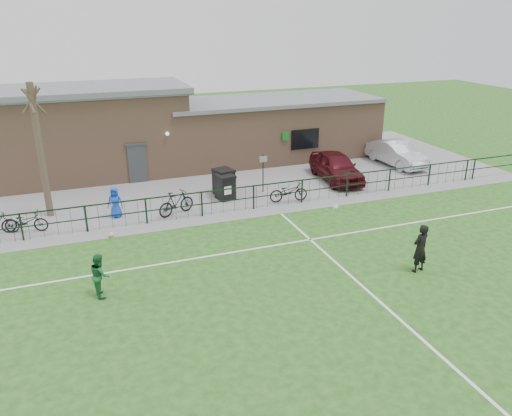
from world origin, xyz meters
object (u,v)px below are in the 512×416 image
object	(u,v)px
wheelie_bin_right	(225,188)
sign_post	(263,173)
car_silver	(396,153)
outfield_player	(100,275)
car_maroon	(336,167)
ball_ground	(111,235)
bicycle_d	(176,203)
spectator_child	(115,202)
bicycle_c	(26,222)
bicycle_e	(289,192)
wheelie_bin_left	(224,183)
bare_tree	(41,152)

from	to	relation	value
wheelie_bin_right	sign_post	xyz separation A→B (m)	(2.13, 0.31, 0.42)
car_silver	outfield_player	world-z (taller)	outfield_player
car_maroon	sign_post	bearing A→B (deg)	-169.03
wheelie_bin_right	ball_ground	world-z (taller)	wheelie_bin_right
bicycle_d	spectator_child	bearing A→B (deg)	53.11
ball_ground	wheelie_bin_right	bearing A→B (deg)	25.26
car_silver	bicycle_c	distance (m)	20.77
bicycle_e	ball_ground	world-z (taller)	bicycle_e
sign_post	bicycle_e	distance (m)	1.94
sign_post	car_maroon	world-z (taller)	sign_post
wheelie_bin_right	outfield_player	size ratio (longest dim) A/B	0.79
bicycle_c	spectator_child	size ratio (longest dim) A/B	1.24
spectator_child	car_maroon	bearing A→B (deg)	26.59
bicycle_d	spectator_child	world-z (taller)	spectator_child
wheelie_bin_left	bicycle_c	bearing A→B (deg)	174.18
sign_post	bicycle_c	size ratio (longest dim) A/B	1.14
bare_tree	car_silver	bearing A→B (deg)	4.10
car_maroon	ball_ground	size ratio (longest dim) A/B	19.07
bare_tree	outfield_player	world-z (taller)	bare_tree
wheelie_bin_right	outfield_player	distance (m)	9.77
wheelie_bin_right	ball_ground	bearing A→B (deg)	-165.39
bicycle_d	bicycle_e	size ratio (longest dim) A/B	0.99
bare_tree	sign_post	bearing A→B (deg)	-2.10
wheelie_bin_left	bicycle_c	distance (m)	9.31
car_silver	wheelie_bin_right	bearing A→B (deg)	-174.09
outfield_player	wheelie_bin_right	bearing A→B (deg)	-47.38
bicycle_c	outfield_player	bearing A→B (deg)	-145.79
car_maroon	bicycle_c	world-z (taller)	car_maroon
ball_ground	outfield_player	bearing A→B (deg)	-98.74
ball_ground	spectator_child	bearing A→B (deg)	78.28
car_silver	ball_ground	size ratio (longest dim) A/B	18.48
sign_post	bare_tree	bearing A→B (deg)	177.90
ball_ground	bicycle_c	bearing A→B (deg)	151.25
wheelie_bin_left	wheelie_bin_right	bearing A→B (deg)	-116.80
bare_tree	ball_ground	xyz separation A→B (m)	(2.38, -3.41, -2.88)
wheelie_bin_left	bicycle_d	xyz separation A→B (m)	(-2.84, -1.87, -0.06)
car_maroon	bicycle_c	bearing A→B (deg)	-168.44
bicycle_e	spectator_child	distance (m)	8.18
sign_post	car_maroon	xyz separation A→B (m)	(4.49, 0.44, -0.23)
wheelie_bin_right	bicycle_d	world-z (taller)	wheelie_bin_right
bicycle_c	bare_tree	bearing A→B (deg)	-16.19
car_maroon	bicycle_e	world-z (taller)	car_maroon
bicycle_c	outfield_player	distance (m)	6.86
car_silver	bicycle_e	world-z (taller)	car_silver
wheelie_bin_right	car_maroon	distance (m)	6.67
sign_post	bicycle_d	xyz separation A→B (m)	(-4.84, -1.53, -0.43)
wheelie_bin_right	bicycle_c	world-z (taller)	wheelie_bin_right
bicycle_d	ball_ground	size ratio (longest dim) A/B	7.95
bare_tree	bicycle_e	bearing A→B (deg)	-11.02
car_silver	outfield_player	bearing A→B (deg)	-156.83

